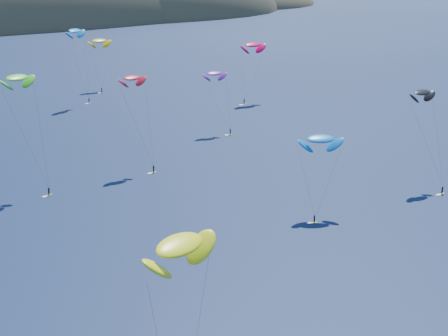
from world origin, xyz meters
The scene contains 9 objects.
kitesurfer_2 centered at (-22.89, 29.83, 21.19)m, with size 10.62×10.64×23.93m.
kitesurfer_3 centered at (-18.96, 115.06, 25.12)m, with size 9.29×12.49×27.53m.
kitesurfer_4 centered at (19.69, 193.19, 25.57)m, with size 9.76×8.14×28.11m.
kitesurfer_5 centered at (29.76, 70.24, 15.13)m, with size 11.10×9.82×17.67m.
kitesurfer_6 centered at (42.58, 135.36, 17.30)m, with size 7.84×9.61×19.46m.
kitesurfer_7 centered at (60.92, 72.54, 20.85)m, with size 7.46×12.35×22.97m.
kitesurfer_8 centered at (75.80, 164.93, 20.13)m, with size 13.22×8.46×23.11m.
kitesurfer_9 centered at (8.59, 116.65, 22.18)m, with size 7.81×10.62×24.30m.
kitesurfer_11 centered at (36.03, 214.53, 18.74)m, with size 9.66×11.72×21.37m.
Camera 1 is at (-49.65, -23.97, 50.21)m, focal length 50.00 mm.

